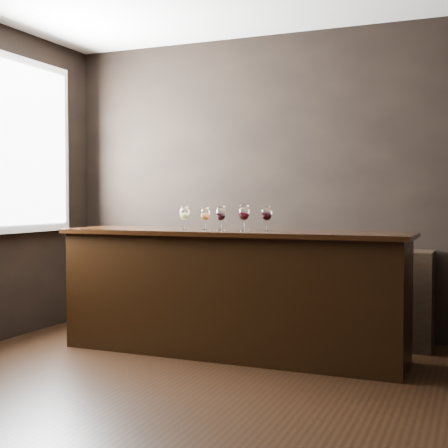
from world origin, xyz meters
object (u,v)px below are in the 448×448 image
at_px(back_bar_shelf, 300,293).
at_px(glass_red_c, 267,214).
at_px(glass_red_b, 244,214).
at_px(glass_amber, 205,214).
at_px(bar_counter, 231,295).
at_px(glass_red_a, 221,214).
at_px(glass_white, 184,214).

relative_size(back_bar_shelf, glass_red_c, 11.57).
bearing_deg(glass_red_b, back_bar_shelf, 73.61).
relative_size(back_bar_shelf, glass_amber, 12.32).
bearing_deg(glass_red_c, back_bar_shelf, 85.24).
bearing_deg(glass_red_c, bar_counter, -176.98).
distance_m(glass_amber, glass_red_a, 0.17).
relative_size(back_bar_shelf, glass_red_a, 11.83).
bearing_deg(glass_red_a, back_bar_shelf, 61.79).
bearing_deg(glass_red_c, glass_red_a, -171.74).
distance_m(glass_white, glass_red_b, 0.54).
xyz_separation_m(back_bar_shelf, glass_red_a, (-0.43, -0.80, 0.72)).
bearing_deg(glass_amber, glass_white, -174.50).
bearing_deg(glass_amber, bar_counter, -3.90).
height_order(glass_white, glass_red_b, glass_red_b).
relative_size(glass_white, glass_red_c, 0.97).
height_order(bar_counter, glass_red_b, glass_red_b).
xyz_separation_m(glass_red_a, glass_red_b, (0.20, 0.01, 0.01)).
distance_m(glass_red_a, glass_red_b, 0.20).
relative_size(glass_amber, glass_red_b, 0.92).
bearing_deg(back_bar_shelf, glass_red_c, -94.76).
xyz_separation_m(glass_red_b, glass_red_c, (0.17, 0.05, -0.00)).
xyz_separation_m(back_bar_shelf, glass_white, (-0.77, -0.77, 0.72)).
distance_m(back_bar_shelf, glass_white, 1.31).
height_order(bar_counter, glass_amber, glass_amber).
bearing_deg(glass_red_b, glass_white, 176.75).
distance_m(bar_counter, glass_red_b, 0.67).
xyz_separation_m(glass_white, glass_red_b, (0.54, -0.03, 0.01)).
relative_size(glass_white, glass_red_a, 0.99).
bearing_deg(glass_red_b, glass_red_a, -178.29).
distance_m(glass_white, glass_red_c, 0.71).
xyz_separation_m(glass_white, glass_amber, (0.18, 0.02, -0.00)).
height_order(back_bar_shelf, glass_amber, glass_amber).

